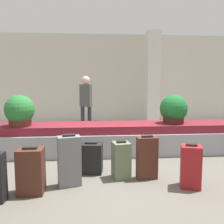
{
  "coord_description": "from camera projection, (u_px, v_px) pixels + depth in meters",
  "views": [
    {
      "loc": [
        -0.45,
        -3.96,
        1.49
      ],
      "look_at": [
        0.0,
        1.26,
        0.87
      ],
      "focal_mm": 40.0,
      "sensor_mm": 36.0,
      "label": 1
    }
  ],
  "objects": [
    {
      "name": "ground_plane",
      "position": [
        119.0,
        173.0,
        4.13
      ],
      "size": [
        18.0,
        18.0,
        0.0
      ],
      "primitive_type": "plane",
      "color": "#59544C"
    },
    {
      "name": "back_wall",
      "position": [
        103.0,
        80.0,
        9.03
      ],
      "size": [
        18.0,
        0.06,
        3.2
      ],
      "color": "beige",
      "rests_on": "ground_plane"
    },
    {
      "name": "carousel",
      "position": [
        112.0,
        138.0,
        5.34
      ],
      "size": [
        6.55,
        0.98,
        0.62
      ],
      "color": "gray",
      "rests_on": "ground_plane"
    },
    {
      "name": "pillar",
      "position": [
        153.0,
        79.0,
        8.45
      ],
      "size": [
        0.43,
        0.43,
        3.2
      ],
      "color": "silver",
      "rests_on": "ground_plane"
    },
    {
      "name": "suitcase_0",
      "position": [
        69.0,
        161.0,
        3.59
      ],
      "size": [
        0.36,
        0.27,
        0.76
      ],
      "rotation": [
        0.0,
        0.0,
        0.24
      ],
      "color": "slate",
      "rests_on": "ground_plane"
    },
    {
      "name": "suitcase_1",
      "position": [
        91.0,
        158.0,
        4.12
      ],
      "size": [
        0.4,
        0.33,
        0.52
      ],
      "rotation": [
        0.0,
        0.0,
        -0.14
      ],
      "color": "black",
      "rests_on": "ground_plane"
    },
    {
      "name": "suitcase_2",
      "position": [
        147.0,
        158.0,
        3.86
      ],
      "size": [
        0.32,
        0.18,
        0.68
      ],
      "rotation": [
        0.0,
        0.0,
        0.07
      ],
      "color": "#472319",
      "rests_on": "ground_plane"
    },
    {
      "name": "suitcase_3",
      "position": [
        31.0,
        171.0,
        3.34
      ],
      "size": [
        0.34,
        0.28,
        0.64
      ],
      "rotation": [
        0.0,
        0.0,
        -0.02
      ],
      "color": "#472319",
      "rests_on": "ground_plane"
    },
    {
      "name": "suitcase_4",
      "position": [
        191.0,
        166.0,
        3.54
      ],
      "size": [
        0.34,
        0.33,
        0.63
      ],
      "rotation": [
        0.0,
        0.0,
        -0.3
      ],
      "color": "maroon",
      "rests_on": "ground_plane"
    },
    {
      "name": "suitcase_6",
      "position": [
        121.0,
        160.0,
        3.89
      ],
      "size": [
        0.3,
        0.31,
        0.6
      ],
      "rotation": [
        0.0,
        0.0,
        0.16
      ],
      "color": "#5B6647",
      "rests_on": "ground_plane"
    },
    {
      "name": "potted_plant_0",
      "position": [
        174.0,
        110.0,
        5.34
      ],
      "size": [
        0.59,
        0.59,
        0.62
      ],
      "color": "#381914",
      "rests_on": "carousel"
    },
    {
      "name": "potted_plant_1",
      "position": [
        20.0,
        111.0,
        4.98
      ],
      "size": [
        0.59,
        0.59,
        0.63
      ],
      "color": "#4C2319",
      "rests_on": "carousel"
    },
    {
      "name": "traveler_0",
      "position": [
        86.0,
        100.0,
        7.16
      ],
      "size": [
        0.36,
        0.29,
        1.67
      ],
      "rotation": [
        0.0,
        0.0,
        -0.4
      ],
      "color": "#282833",
      "rests_on": "ground_plane"
    }
  ]
}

